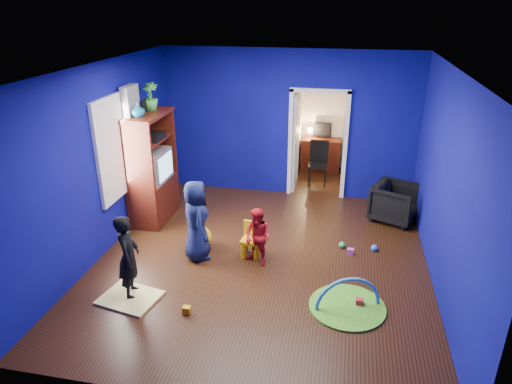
% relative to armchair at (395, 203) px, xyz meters
% --- Properties ---
extents(floor, '(5.00, 5.50, 0.01)m').
position_rel_armchair_xyz_m(floor, '(-2.10, -1.86, -0.35)').
color(floor, black).
rests_on(floor, ground).
extents(ceiling, '(5.00, 5.50, 0.01)m').
position_rel_armchair_xyz_m(ceiling, '(-2.10, -1.86, 2.55)').
color(ceiling, white).
rests_on(ceiling, wall_back).
extents(wall_back, '(5.00, 0.02, 2.90)m').
position_rel_armchair_xyz_m(wall_back, '(-2.10, 0.89, 1.10)').
color(wall_back, '#0A096B').
rests_on(wall_back, floor).
extents(wall_front, '(5.00, 0.02, 2.90)m').
position_rel_armchair_xyz_m(wall_front, '(-2.10, -4.61, 1.10)').
color(wall_front, '#0A096B').
rests_on(wall_front, floor).
extents(wall_left, '(0.02, 5.50, 2.90)m').
position_rel_armchair_xyz_m(wall_left, '(-4.60, -1.86, 1.10)').
color(wall_left, '#0A096B').
rests_on(wall_left, floor).
extents(wall_right, '(0.02, 5.50, 2.90)m').
position_rel_armchair_xyz_m(wall_right, '(0.40, -1.86, 1.10)').
color(wall_right, '#0A096B').
rests_on(wall_right, floor).
extents(alcove, '(1.00, 1.75, 2.50)m').
position_rel_armchair_xyz_m(alcove, '(-1.50, 1.77, 0.90)').
color(alcove, silver).
rests_on(alcove, floor).
extents(armchair, '(0.99, 0.98, 0.70)m').
position_rel_armchair_xyz_m(armchair, '(0.00, 0.00, 0.00)').
color(armchair, black).
rests_on(armchair, floor).
extents(child_black, '(0.39, 0.49, 1.19)m').
position_rel_armchair_xyz_m(child_black, '(-3.67, -3.06, 0.25)').
color(child_black, black).
rests_on(child_black, floor).
extents(child_navy, '(0.66, 0.74, 1.27)m').
position_rel_armchair_xyz_m(child_navy, '(-3.10, -1.94, 0.29)').
color(child_navy, '#10123D').
rests_on(child_navy, floor).
extents(toddler_red, '(0.55, 0.51, 0.91)m').
position_rel_armchair_xyz_m(toddler_red, '(-2.15, -1.94, 0.11)').
color(toddler_red, red).
rests_on(toddler_red, floor).
extents(vase, '(0.27, 0.27, 0.23)m').
position_rel_armchair_xyz_m(vase, '(-4.31, -1.05, 1.73)').
color(vase, '#0D5B6B').
rests_on(vase, tv_armoire).
extents(potted_plant, '(0.29, 0.29, 0.47)m').
position_rel_armchair_xyz_m(potted_plant, '(-4.31, -0.53, 1.85)').
color(potted_plant, green).
rests_on(potted_plant, tv_armoire).
extents(tv_armoire, '(0.58, 1.14, 1.96)m').
position_rel_armchair_xyz_m(tv_armoire, '(-4.31, -0.75, 0.63)').
color(tv_armoire, '#380E09').
rests_on(tv_armoire, floor).
extents(crt_tv, '(0.46, 0.70, 0.54)m').
position_rel_armchair_xyz_m(crt_tv, '(-4.27, -0.75, 0.67)').
color(crt_tv, silver).
rests_on(crt_tv, tv_armoire).
extents(yellow_blanket, '(0.85, 0.73, 0.03)m').
position_rel_armchair_xyz_m(yellow_blanket, '(-3.67, -3.16, -0.33)').
color(yellow_blanket, '#F2E07A').
rests_on(yellow_blanket, floor).
extents(hopper_ball, '(0.40, 0.40, 0.40)m').
position_rel_armchair_xyz_m(hopper_ball, '(-3.15, -1.69, -0.15)').
color(hopper_ball, yellow).
rests_on(hopper_ball, floor).
extents(kid_chair, '(0.31, 0.31, 0.50)m').
position_rel_armchair_xyz_m(kid_chair, '(-2.30, -1.74, -0.10)').
color(kid_chair, yellow).
rests_on(kid_chair, floor).
extents(play_mat, '(1.00, 1.00, 0.03)m').
position_rel_armchair_xyz_m(play_mat, '(-0.78, -2.77, -0.33)').
color(play_mat, '#419B23').
rests_on(play_mat, floor).
extents(toy_arch, '(0.85, 0.36, 0.89)m').
position_rel_armchair_xyz_m(toy_arch, '(-0.78, -2.77, -0.33)').
color(toy_arch, '#3F8CD8').
rests_on(toy_arch, floor).
extents(window_left, '(0.03, 0.95, 1.55)m').
position_rel_armchair_xyz_m(window_left, '(-4.58, -1.51, 1.20)').
color(window_left, white).
rests_on(window_left, wall_left).
extents(curtain, '(0.14, 0.42, 2.40)m').
position_rel_armchair_xyz_m(curtain, '(-4.47, -0.96, 0.90)').
color(curtain, slate).
rests_on(curtain, floor).
extents(doorway, '(1.16, 0.10, 2.10)m').
position_rel_armchair_xyz_m(doorway, '(-1.50, 0.89, 0.70)').
color(doorway, white).
rests_on(doorway, floor).
extents(study_desk, '(0.88, 0.44, 0.75)m').
position_rel_armchair_xyz_m(study_desk, '(-1.50, 2.40, 0.03)').
color(study_desk, '#3D140A').
rests_on(study_desk, floor).
extents(desk_monitor, '(0.40, 0.05, 0.32)m').
position_rel_armchair_xyz_m(desk_monitor, '(-1.50, 2.52, 0.60)').
color(desk_monitor, black).
rests_on(desk_monitor, study_desk).
extents(desk_lamp, '(0.14, 0.14, 0.14)m').
position_rel_armchair_xyz_m(desk_lamp, '(-1.78, 2.46, 0.58)').
color(desk_lamp, '#FFD88C').
rests_on(desk_lamp, study_desk).
extents(folding_chair, '(0.40, 0.40, 0.92)m').
position_rel_armchair_xyz_m(folding_chair, '(-1.50, 1.44, 0.11)').
color(folding_chair, black).
rests_on(folding_chair, floor).
extents(book_shelf, '(0.88, 0.24, 0.04)m').
position_rel_armchair_xyz_m(book_shelf, '(-1.50, 2.51, 1.67)').
color(book_shelf, white).
rests_on(book_shelf, study_desk).
extents(toy_0, '(0.10, 0.08, 0.10)m').
position_rel_armchair_xyz_m(toy_0, '(-0.63, -2.70, -0.30)').
color(toy_0, red).
rests_on(toy_0, floor).
extents(toy_1, '(0.11, 0.11, 0.11)m').
position_rel_armchair_xyz_m(toy_1, '(-0.38, -1.20, -0.29)').
color(toy_1, blue).
rests_on(toy_1, floor).
extents(toy_2, '(0.10, 0.08, 0.10)m').
position_rel_armchair_xyz_m(toy_2, '(-2.81, -3.30, -0.30)').
color(toy_2, orange).
rests_on(toy_2, floor).
extents(toy_3, '(0.11, 0.11, 0.11)m').
position_rel_armchair_xyz_m(toy_3, '(-0.89, -1.20, -0.29)').
color(toy_3, green).
rests_on(toy_3, floor).
extents(toy_4, '(0.10, 0.08, 0.10)m').
position_rel_armchair_xyz_m(toy_4, '(-0.76, -1.39, -0.30)').
color(toy_4, '#BA45A5').
rests_on(toy_4, floor).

